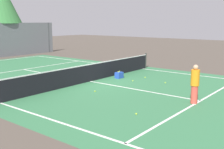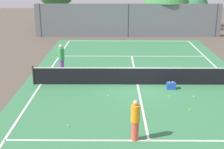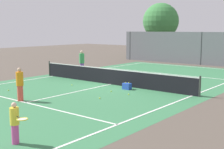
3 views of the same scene
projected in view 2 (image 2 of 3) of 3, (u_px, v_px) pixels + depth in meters
The scene contains 14 objects.
ground_plane at pixel (137, 84), 18.36m from camera, with size 80.00×80.00×0.00m, color brown.
court_surface at pixel (137, 84), 18.36m from camera, with size 13.00×25.00×0.01m.
tennis_net at pixel (138, 76), 18.20m from camera, with size 11.90×0.10×1.10m.
perimeter_fence at pixel (128, 20), 31.20m from camera, with size 18.00×0.12×3.20m.
player_0 at pixel (61, 59), 20.16m from camera, with size 0.39×0.39×1.84m.
player_2 at pixel (135, 120), 12.09m from camera, with size 0.35×0.35×1.63m.
ball_crate at pixel (171, 86), 17.63m from camera, with size 0.47×0.32×0.43m.
tennis_ball_0 at pixel (170, 96), 16.57m from camera, with size 0.07×0.07×0.07m, color #CCE533.
tennis_ball_1 at pixel (194, 96), 16.51m from camera, with size 0.07×0.07×0.07m, color #CCE533.
tennis_ball_2 at pixel (68, 126), 13.37m from camera, with size 0.07×0.07×0.07m, color #CCE533.
tennis_ball_3 at pixel (108, 96), 16.63m from camera, with size 0.07×0.07×0.07m, color #CCE533.
tennis_ball_4 at pixel (41, 83), 18.43m from camera, with size 0.07×0.07×0.07m, color #CCE533.
tennis_ball_5 at pixel (190, 110), 14.94m from camera, with size 0.07×0.07×0.07m, color #CCE533.
tennis_ball_6 at pixel (167, 77), 19.55m from camera, with size 0.07×0.07×0.07m, color #CCE533.
Camera 2 is at (-1.32, -17.32, 6.13)m, focal length 51.88 mm.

